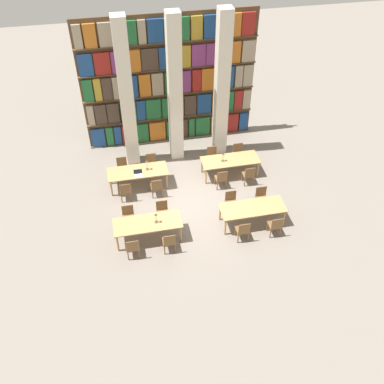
{
  "coord_description": "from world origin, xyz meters",
  "views": [
    {
      "loc": [
        -2.35,
        -11.52,
        10.9
      ],
      "look_at": [
        0.0,
        -0.14,
        0.67
      ],
      "focal_mm": 40.0,
      "sensor_mm": 36.0,
      "label": 1
    }
  ],
  "objects_px": {
    "chair_15": "(238,153)",
    "chair_11": "(152,163)",
    "chair_6": "(275,225)",
    "chair_9": "(122,167)",
    "chair_4": "(243,230)",
    "chair_7": "(262,197)",
    "laptop": "(138,174)",
    "pillar_center": "(175,92)",
    "reading_table_3": "(230,161)",
    "reading_table_2": "(138,173)",
    "chair_10": "(157,187)",
    "desk_lamp_2": "(223,156)",
    "reading_table_0": "(148,224)",
    "desk_lamp_1": "(147,163)",
    "chair_5": "(231,201)",
    "chair_0": "(133,247)",
    "pillar_right": "(222,87)",
    "chair_8": "(126,191)",
    "chair_2": "(169,242)",
    "chair_14": "(249,175)",
    "chair_1": "(128,216)",
    "desk_lamp_0": "(156,216)",
    "pillar_left": "(126,96)",
    "chair_3": "(162,211)",
    "chair_13": "(212,156)",
    "reading_table_1": "(253,209)"
  },
  "relations": [
    {
      "from": "chair_15",
      "to": "chair_11",
      "type": "bearing_deg",
      "value": -0.28
    },
    {
      "from": "chair_6",
      "to": "chair_15",
      "type": "height_order",
      "value": "same"
    },
    {
      "from": "chair_6",
      "to": "chair_9",
      "type": "relative_size",
      "value": 1.0
    },
    {
      "from": "chair_4",
      "to": "chair_6",
      "type": "distance_m",
      "value": 1.15
    },
    {
      "from": "chair_7",
      "to": "laptop",
      "type": "relative_size",
      "value": 2.7
    },
    {
      "from": "pillar_center",
      "to": "reading_table_3",
      "type": "relative_size",
      "value": 2.63
    },
    {
      "from": "laptop",
      "to": "chair_15",
      "type": "distance_m",
      "value": 4.34
    },
    {
      "from": "reading_table_2",
      "to": "chair_10",
      "type": "bearing_deg",
      "value": -49.74
    },
    {
      "from": "reading_table_3",
      "to": "desk_lamp_2",
      "type": "relative_size",
      "value": 5.91
    },
    {
      "from": "reading_table_0",
      "to": "reading_table_3",
      "type": "distance_m",
      "value": 4.59
    },
    {
      "from": "desk_lamp_1",
      "to": "chair_15",
      "type": "distance_m",
      "value": 3.94
    },
    {
      "from": "chair_5",
      "to": "chair_6",
      "type": "bearing_deg",
      "value": 128.24
    },
    {
      "from": "chair_4",
      "to": "chair_0",
      "type": "bearing_deg",
      "value": -179.94
    },
    {
      "from": "pillar_right",
      "to": "chair_7",
      "type": "height_order",
      "value": "pillar_right"
    },
    {
      "from": "chair_8",
      "to": "desk_lamp_1",
      "type": "relative_size",
      "value": 2.01
    },
    {
      "from": "chair_2",
      "to": "chair_9",
      "type": "xyz_separation_m",
      "value": [
        -1.18,
        4.28,
        0.0
      ]
    },
    {
      "from": "reading_table_3",
      "to": "chair_14",
      "type": "distance_m",
      "value": 0.94
    },
    {
      "from": "chair_1",
      "to": "reading_table_0",
      "type": "bearing_deg",
      "value": 129.01
    },
    {
      "from": "laptop",
      "to": "chair_7",
      "type": "bearing_deg",
      "value": -23.27
    },
    {
      "from": "chair_14",
      "to": "pillar_center",
      "type": "bearing_deg",
      "value": 134.57
    },
    {
      "from": "pillar_center",
      "to": "chair_2",
      "type": "relative_size",
      "value": 6.95
    },
    {
      "from": "reading_table_0",
      "to": "chair_14",
      "type": "xyz_separation_m",
      "value": [
        4.2,
        2.08,
        -0.21
      ]
    },
    {
      "from": "pillar_center",
      "to": "chair_9",
      "type": "relative_size",
      "value": 6.95
    },
    {
      "from": "desk_lamp_0",
      "to": "pillar_left",
      "type": "bearing_deg",
      "value": 94.54
    },
    {
      "from": "chair_11",
      "to": "chair_14",
      "type": "bearing_deg",
      "value": 157.75
    },
    {
      "from": "chair_3",
      "to": "chair_13",
      "type": "relative_size",
      "value": 1.0
    },
    {
      "from": "chair_4",
      "to": "laptop",
      "type": "xyz_separation_m",
      "value": [
        -3.13,
        3.3,
        0.32
      ]
    },
    {
      "from": "pillar_center",
      "to": "reading_table_2",
      "type": "relative_size",
      "value": 2.63
    },
    {
      "from": "reading_table_0",
      "to": "reading_table_3",
      "type": "relative_size",
      "value": 1.0
    },
    {
      "from": "chair_9",
      "to": "reading_table_0",
      "type": "bearing_deg",
      "value": 99.18
    },
    {
      "from": "chair_4",
      "to": "reading_table_3",
      "type": "distance_m",
      "value": 3.58
    },
    {
      "from": "chair_7",
      "to": "chair_13",
      "type": "relative_size",
      "value": 1.0
    },
    {
      "from": "chair_10",
      "to": "desk_lamp_2",
      "type": "relative_size",
      "value": 2.24
    },
    {
      "from": "reading_table_0",
      "to": "laptop",
      "type": "height_order",
      "value": "laptop"
    },
    {
      "from": "chair_4",
      "to": "desk_lamp_1",
      "type": "xyz_separation_m",
      "value": [
        -2.76,
        3.57,
        0.57
      ]
    },
    {
      "from": "chair_11",
      "to": "laptop",
      "type": "distance_m",
      "value": 1.2
    },
    {
      "from": "chair_5",
      "to": "chair_0",
      "type": "bearing_deg",
      "value": 21.54
    },
    {
      "from": "reading_table_2",
      "to": "chair_5",
      "type": "bearing_deg",
      "value": -33.68
    },
    {
      "from": "reading_table_2",
      "to": "chair_0",
      "type": "bearing_deg",
      "value": -99.03
    },
    {
      "from": "chair_1",
      "to": "chair_3",
      "type": "bearing_deg",
      "value": -180.0
    },
    {
      "from": "pillar_center",
      "to": "chair_2",
      "type": "height_order",
      "value": "pillar_center"
    },
    {
      "from": "chair_6",
      "to": "reading_table_3",
      "type": "height_order",
      "value": "chair_6"
    },
    {
      "from": "chair_2",
      "to": "chair_8",
      "type": "distance_m",
      "value": 3.06
    },
    {
      "from": "reading_table_2",
      "to": "chair_2",
      "type": "bearing_deg",
      "value": -79.94
    },
    {
      "from": "chair_8",
      "to": "chair_9",
      "type": "distance_m",
      "value": 1.46
    },
    {
      "from": "chair_2",
      "to": "chair_4",
      "type": "relative_size",
      "value": 1.0
    },
    {
      "from": "reading_table_1",
      "to": "chair_8",
      "type": "relative_size",
      "value": 2.64
    },
    {
      "from": "reading_table_0",
      "to": "chair_15",
      "type": "xyz_separation_m",
      "value": [
        4.2,
        3.54,
        -0.21
      ]
    },
    {
      "from": "reading_table_1",
      "to": "chair_15",
      "type": "height_order",
      "value": "chair_15"
    },
    {
      "from": "chair_6",
      "to": "desk_lamp_1",
      "type": "relative_size",
      "value": 2.01
    }
  ]
}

